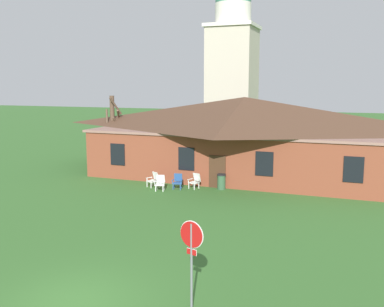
% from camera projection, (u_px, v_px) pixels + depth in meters
% --- Properties ---
extents(ground_plane, '(200.00, 200.00, 0.00)m').
position_uv_depth(ground_plane, '(75.00, 302.00, 13.29)').
color(ground_plane, '#336028').
extents(brick_building, '(21.30, 10.40, 5.66)m').
position_uv_depth(brick_building, '(244.00, 135.00, 32.00)').
color(brick_building, brown).
rests_on(brick_building, ground).
extents(dome_tower, '(5.18, 5.18, 18.54)m').
position_uv_depth(dome_tower, '(232.00, 67.00, 47.01)').
color(dome_tower, '#BCB29E').
rests_on(dome_tower, ground).
extents(stop_sign, '(0.78, 0.25, 2.74)m').
position_uv_depth(stop_sign, '(192.00, 248.00, 12.43)').
color(stop_sign, slate).
rests_on(stop_sign, ground).
extents(lawn_chair_by_porch, '(0.83, 0.86, 0.96)m').
position_uv_depth(lawn_chair_by_porch, '(153.00, 179.00, 28.17)').
color(lawn_chair_by_porch, silver).
rests_on(lawn_chair_by_porch, ground).
extents(lawn_chair_near_door, '(0.74, 0.79, 0.96)m').
position_uv_depth(lawn_chair_near_door, '(160.00, 182.00, 27.23)').
color(lawn_chair_near_door, white).
rests_on(lawn_chair_near_door, ground).
extents(lawn_chair_left_end, '(0.73, 0.77, 0.96)m').
position_uv_depth(lawn_chair_left_end, '(178.00, 181.00, 27.67)').
color(lawn_chair_left_end, '#2D5693').
rests_on(lawn_chair_left_end, ground).
extents(lawn_chair_middle, '(0.76, 0.81, 0.96)m').
position_uv_depth(lawn_chair_middle, '(195.00, 181.00, 27.78)').
color(lawn_chair_middle, silver).
rests_on(lawn_chair_middle, ground).
extents(bare_tree_beside_building, '(1.47, 1.48, 5.68)m').
position_uv_depth(bare_tree_beside_building, '(113.00, 129.00, 34.81)').
color(bare_tree_beside_building, brown).
rests_on(bare_tree_beside_building, ground).
extents(trash_bin, '(0.56, 0.56, 0.98)m').
position_uv_depth(trash_bin, '(221.00, 182.00, 27.51)').
color(trash_bin, '#335638').
rests_on(trash_bin, ground).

